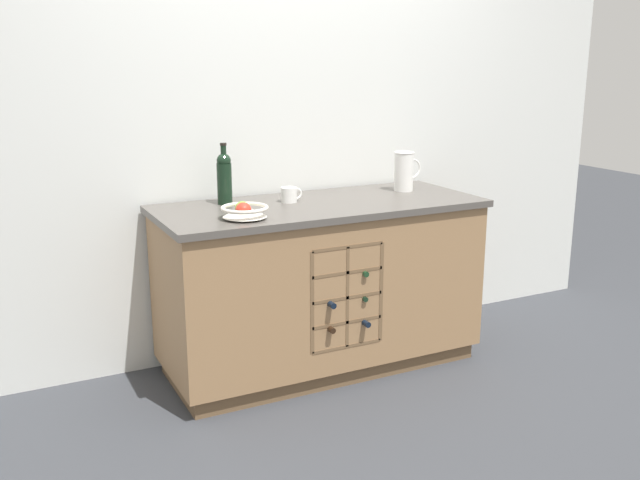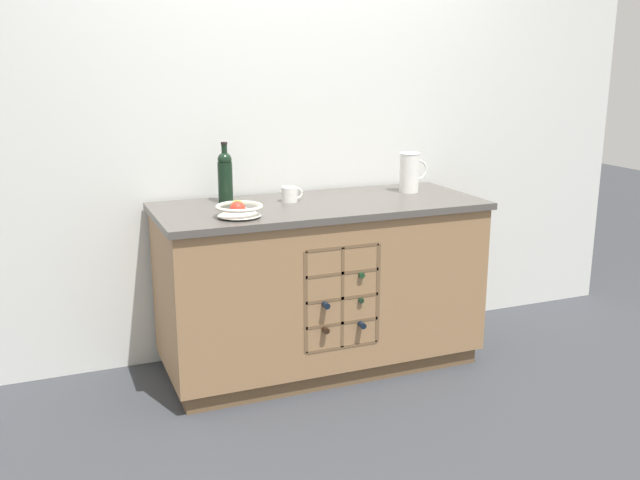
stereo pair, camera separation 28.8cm
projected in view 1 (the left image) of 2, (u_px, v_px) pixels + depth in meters
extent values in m
plane|color=#383A3F|center=(320.00, 364.00, 3.90)|extent=(14.00, 14.00, 0.00)
cube|color=silver|center=(288.00, 123.00, 3.92)|extent=(4.40, 0.06, 2.55)
cube|color=brown|center=(320.00, 356.00, 3.89)|extent=(1.59, 0.60, 0.09)
cube|color=#99724C|center=(320.00, 281.00, 3.78)|extent=(1.65, 0.66, 0.77)
cube|color=#514C47|center=(320.00, 206.00, 3.68)|extent=(1.69, 0.70, 0.03)
cube|color=brown|center=(338.00, 292.00, 3.57)|extent=(0.39, 0.01, 0.51)
cube|color=brown|center=(308.00, 301.00, 3.44)|extent=(0.02, 0.10, 0.51)
cube|color=brown|center=(376.00, 289.00, 3.61)|extent=(0.02, 0.10, 0.51)
cube|color=brown|center=(342.00, 343.00, 3.59)|extent=(0.39, 0.10, 0.02)
cube|color=brown|center=(343.00, 319.00, 3.56)|extent=(0.39, 0.10, 0.02)
cube|color=brown|center=(343.00, 295.00, 3.53)|extent=(0.39, 0.10, 0.02)
cube|color=brown|center=(343.00, 270.00, 3.49)|extent=(0.39, 0.10, 0.02)
cube|color=brown|center=(343.00, 245.00, 3.46)|extent=(0.39, 0.10, 0.02)
cube|color=brown|center=(343.00, 295.00, 3.53)|extent=(0.02, 0.10, 0.51)
cylinder|color=black|center=(316.00, 319.00, 3.61)|extent=(0.08, 0.20, 0.08)
cylinder|color=black|center=(329.00, 328.00, 3.49)|extent=(0.03, 0.09, 0.03)
cylinder|color=black|center=(351.00, 314.00, 3.68)|extent=(0.08, 0.19, 0.08)
cylinder|color=black|center=(364.00, 323.00, 3.56)|extent=(0.03, 0.08, 0.03)
cylinder|color=black|center=(316.00, 295.00, 3.57)|extent=(0.08, 0.20, 0.08)
cylinder|color=black|center=(330.00, 304.00, 3.45)|extent=(0.03, 0.09, 0.03)
cylinder|color=black|center=(347.00, 289.00, 3.69)|extent=(0.07, 0.21, 0.07)
cylinder|color=black|center=(361.00, 297.00, 3.56)|extent=(0.03, 0.09, 0.03)
cylinder|color=#19381E|center=(348.00, 265.00, 3.65)|extent=(0.07, 0.21, 0.07)
cylinder|color=#19381E|center=(362.00, 272.00, 3.52)|extent=(0.03, 0.09, 0.03)
cylinder|color=silver|center=(245.00, 218.00, 3.31)|extent=(0.10, 0.10, 0.01)
cone|color=silver|center=(245.00, 211.00, 3.30)|extent=(0.21, 0.21, 0.05)
torus|color=silver|center=(245.00, 208.00, 3.30)|extent=(0.22, 0.22, 0.02)
sphere|color=red|center=(243.00, 210.00, 3.28)|extent=(0.07, 0.07, 0.07)
sphere|color=#7FA838|center=(242.00, 208.00, 3.34)|extent=(0.07, 0.07, 0.07)
cylinder|color=white|center=(404.00, 171.00, 3.98)|extent=(0.11, 0.11, 0.22)
torus|color=white|center=(404.00, 152.00, 3.95)|extent=(0.11, 0.11, 0.01)
torus|color=white|center=(412.00, 169.00, 4.00)|extent=(0.11, 0.01, 0.11)
cylinder|color=white|center=(289.00, 195.00, 3.68)|extent=(0.08, 0.08, 0.08)
torus|color=white|center=(297.00, 194.00, 3.70)|extent=(0.06, 0.01, 0.06)
cylinder|color=black|center=(225.00, 184.00, 3.62)|extent=(0.08, 0.08, 0.21)
sphere|color=black|center=(224.00, 161.00, 3.59)|extent=(0.07, 0.07, 0.07)
cylinder|color=black|center=(224.00, 154.00, 3.58)|extent=(0.03, 0.03, 0.09)
cylinder|color=black|center=(223.00, 144.00, 3.57)|extent=(0.03, 0.03, 0.01)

